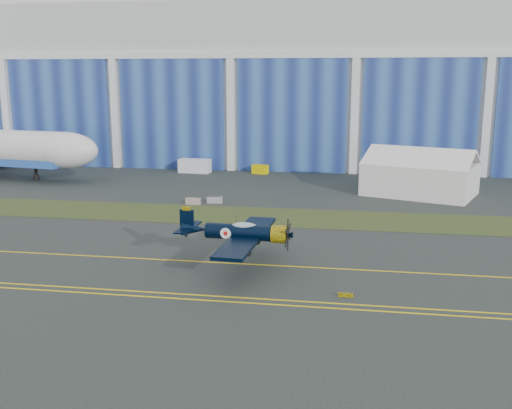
% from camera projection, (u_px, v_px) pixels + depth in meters
% --- Properties ---
extents(ground, '(260.00, 260.00, 0.00)m').
position_uv_depth(ground, '(135.00, 243.00, 62.32)').
color(ground, '#2D3431').
rests_on(ground, ground).
extents(grass_median, '(260.00, 10.00, 0.02)m').
position_uv_depth(grass_median, '(175.00, 213.00, 75.81)').
color(grass_median, '#475128').
rests_on(grass_median, ground).
extents(hangar, '(220.00, 45.70, 30.00)m').
position_uv_depth(hangar, '(252.00, 85.00, 128.33)').
color(hangar, silver).
rests_on(hangar, ground).
extents(taxiway_centreline, '(200.00, 0.20, 0.02)m').
position_uv_depth(taxiway_centreline, '(116.00, 257.00, 57.50)').
color(taxiway_centreline, yellow).
rests_on(taxiway_centreline, ground).
extents(edge_line_near, '(80.00, 0.20, 0.02)m').
position_uv_depth(edge_line_near, '(70.00, 292.00, 48.34)').
color(edge_line_near, yellow).
rests_on(edge_line_near, ground).
extents(edge_line_far, '(80.00, 0.20, 0.02)m').
position_uv_depth(edge_line_far, '(76.00, 288.00, 49.31)').
color(edge_line_far, yellow).
rests_on(edge_line_far, ground).
extents(guard_board_right, '(1.20, 0.15, 0.35)m').
position_uv_depth(guard_board_right, '(346.00, 295.00, 47.18)').
color(guard_board_right, yellow).
rests_on(guard_board_right, ground).
extents(warbird, '(12.38, 14.67, 4.18)m').
position_uv_depth(warbird, '(240.00, 232.00, 53.67)').
color(warbird, black).
rests_on(warbird, ground).
extents(tent, '(18.00, 15.62, 7.01)m').
position_uv_depth(tent, '(421.00, 171.00, 86.99)').
color(tent, white).
rests_on(tent, ground).
extents(shipping_container, '(5.79, 2.73, 2.43)m').
position_uv_depth(shipping_container, '(195.00, 166.00, 107.02)').
color(shipping_container, white).
rests_on(shipping_container, ground).
extents(tug, '(3.01, 2.36, 1.54)m').
position_uv_depth(tug, '(260.00, 169.00, 106.07)').
color(tug, '#E2CC00').
rests_on(tug, ground).
extents(barrier_a, '(2.03, 0.71, 0.90)m').
position_uv_depth(barrier_a, '(193.00, 201.00, 80.75)').
color(barrier_a, gray).
rests_on(barrier_a, ground).
extents(barrier_b, '(2.04, 0.74, 0.90)m').
position_uv_depth(barrier_b, '(214.00, 200.00, 81.61)').
color(barrier_b, gray).
rests_on(barrier_b, ground).
extents(barrier_c, '(2.06, 0.87, 0.90)m').
position_uv_depth(barrier_c, '(215.00, 200.00, 81.85)').
color(barrier_c, gray).
rests_on(barrier_c, ground).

